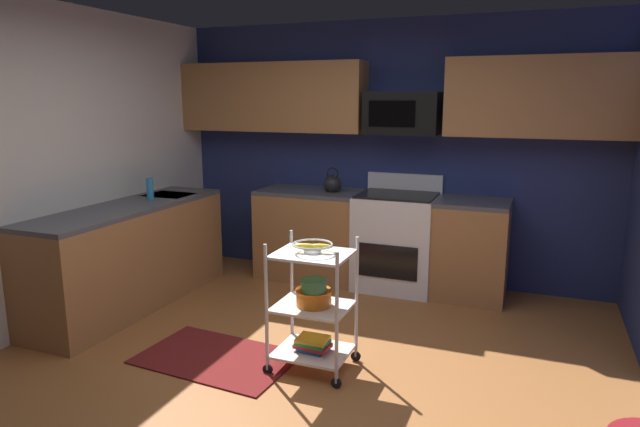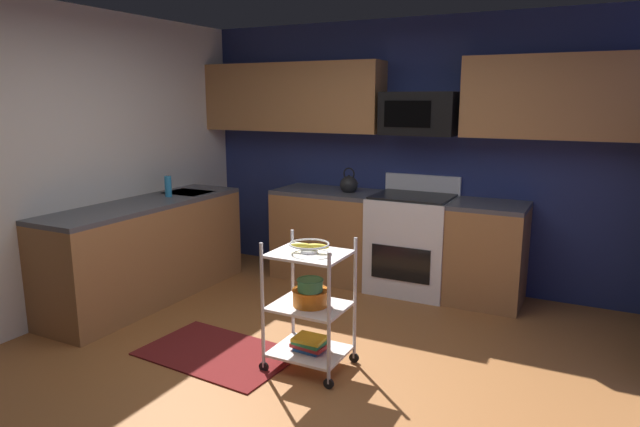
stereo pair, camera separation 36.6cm
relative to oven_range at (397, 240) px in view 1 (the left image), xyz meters
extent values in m
cube|color=#995B2D|center=(-0.20, -2.10, -0.50)|extent=(4.40, 4.80, 0.04)
cube|color=navy|center=(-0.20, 0.33, 0.82)|extent=(4.52, 0.06, 2.60)
cube|color=silver|center=(-2.43, -2.10, 0.82)|extent=(0.06, 4.80, 2.60)
cube|color=#9E6B3D|center=(-0.20, 0.00, -0.04)|extent=(2.47, 0.60, 0.88)
cube|color=#4C4C51|center=(-0.20, 0.00, 0.42)|extent=(2.47, 0.60, 0.04)
cube|color=#9E6B3D|center=(-2.10, -1.35, -0.04)|extent=(0.60, 2.08, 0.88)
cube|color=#4C4C51|center=(-2.10, -1.35, 0.42)|extent=(0.60, 2.08, 0.04)
cube|color=#B7BABC|center=(-2.10, -0.75, 0.36)|extent=(0.44, 0.36, 0.16)
cube|color=white|center=(0.00, 0.00, -0.02)|extent=(0.76, 0.64, 0.92)
cube|color=black|center=(0.00, -0.33, -0.13)|extent=(0.56, 0.01, 0.32)
cube|color=white|center=(0.00, 0.29, 0.53)|extent=(0.76, 0.06, 0.18)
cube|color=black|center=(0.00, 0.00, 0.45)|extent=(0.72, 0.60, 0.02)
cube|color=#9E6B3D|center=(-1.40, 0.13, 1.37)|extent=(2.00, 0.33, 0.70)
cube|color=#9E6B3D|center=(1.20, 0.13, 1.37)|extent=(1.60, 0.33, 0.70)
cube|color=black|center=(0.00, 0.11, 1.22)|extent=(0.70, 0.38, 0.40)
cube|color=black|center=(-0.06, -0.09, 1.22)|extent=(0.44, 0.01, 0.24)
cylinder|color=silver|center=(-0.37, -2.07, 0.00)|extent=(0.02, 0.02, 0.88)
cylinder|color=black|center=(-0.37, -2.07, -0.44)|extent=(0.07, 0.02, 0.07)
cylinder|color=silver|center=(0.13, -2.07, 0.00)|extent=(0.02, 0.02, 0.88)
cylinder|color=black|center=(0.13, -2.07, -0.44)|extent=(0.07, 0.02, 0.07)
cylinder|color=silver|center=(-0.37, -1.66, 0.00)|extent=(0.02, 0.02, 0.88)
cylinder|color=black|center=(-0.37, -1.66, -0.44)|extent=(0.07, 0.02, 0.07)
cylinder|color=silver|center=(0.13, -1.66, 0.00)|extent=(0.02, 0.02, 0.88)
cylinder|color=black|center=(0.13, -1.66, -0.44)|extent=(0.07, 0.02, 0.07)
cube|color=silver|center=(-0.12, -1.86, -0.36)|extent=(0.50, 0.41, 0.02)
cube|color=silver|center=(-0.12, -1.86, -0.03)|extent=(0.50, 0.41, 0.02)
cube|color=silver|center=(-0.12, -1.86, 0.34)|extent=(0.50, 0.41, 0.02)
torus|color=silver|center=(-0.12, -1.86, 0.41)|extent=(0.27, 0.27, 0.01)
cylinder|color=silver|center=(-0.12, -1.86, 0.36)|extent=(0.12, 0.12, 0.02)
ellipsoid|color=yellow|center=(-0.07, -1.85, 0.40)|extent=(0.17, 0.09, 0.04)
ellipsoid|color=yellow|center=(-0.17, -1.88, 0.40)|extent=(0.17, 0.09, 0.04)
cylinder|color=orange|center=(-0.11, -1.86, 0.04)|extent=(0.24, 0.24, 0.11)
torus|color=orange|center=(-0.11, -1.86, 0.09)|extent=(0.25, 0.25, 0.01)
cylinder|color=#387F4C|center=(-0.10, -1.89, 0.13)|extent=(0.17, 0.17, 0.08)
torus|color=#387F4C|center=(-0.10, -1.89, 0.17)|extent=(0.18, 0.18, 0.01)
cube|color=#1E4C8C|center=(-0.12, -1.86, -0.34)|extent=(0.19, 0.17, 0.02)
cube|color=#B22626|center=(-0.12, -1.86, -0.32)|extent=(0.25, 0.17, 0.03)
cube|color=#26723F|center=(-0.12, -1.86, -0.29)|extent=(0.22, 0.18, 0.03)
cube|color=gold|center=(-0.12, -1.86, -0.27)|extent=(0.21, 0.17, 0.02)
sphere|color=black|center=(-0.67, 0.00, 0.51)|extent=(0.18, 0.18, 0.18)
sphere|color=black|center=(-0.67, 0.00, 0.60)|extent=(0.03, 0.03, 0.03)
cone|color=black|center=(-0.59, 0.00, 0.53)|extent=(0.09, 0.04, 0.06)
torus|color=black|center=(-0.67, 0.00, 0.63)|extent=(0.12, 0.01, 0.12)
cylinder|color=#2D8CBF|center=(-2.09, -1.04, 0.54)|extent=(0.06, 0.06, 0.20)
cube|color=maroon|center=(-0.82, -1.99, -0.47)|extent=(1.15, 0.77, 0.01)
camera|label=1|loc=(1.24, -5.15, 1.36)|focal=31.07mm
camera|label=2|loc=(1.57, -5.00, 1.36)|focal=31.07mm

